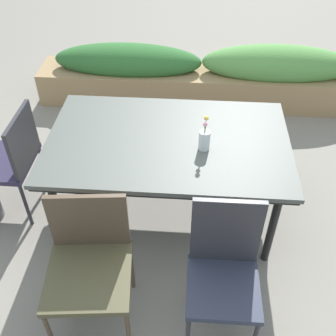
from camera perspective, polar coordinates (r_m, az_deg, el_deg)
name	(u,v)px	position (r m, az deg, el deg)	size (l,w,h in m)	color
ground_plane	(173,218)	(3.36, 0.73, -7.07)	(12.00, 12.00, 0.00)	gray
dining_table	(168,146)	(2.94, 0.00, 3.16)	(1.74, 1.09, 0.75)	#4C514C
chair_near_left	(89,259)	(2.49, -11.04, -12.48)	(0.54, 0.54, 0.90)	#48452C
chair_near_right	(224,267)	(2.43, 7.87, -13.59)	(0.43, 0.43, 0.96)	#2A3042
chair_end_left	(9,156)	(3.36, -21.49, 1.52)	(0.49, 0.49, 0.89)	#2C2742
flower_vase	(204,139)	(2.78, 5.16, 4.10)	(0.08, 0.08, 0.27)	silver
planter_box	(203,76)	(4.61, 4.92, 12.85)	(3.59, 0.51, 0.69)	#9E7F56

